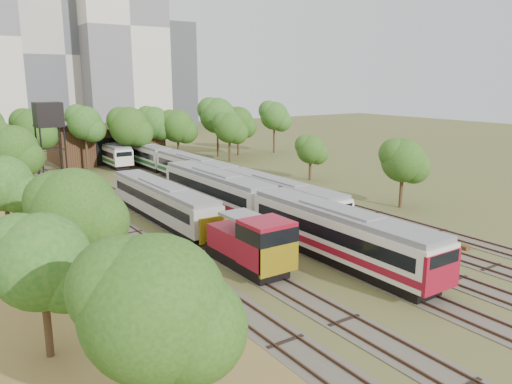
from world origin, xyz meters
TOP-DOWN VIEW (x-y plane):
  - ground at (0.00, 0.00)m, footprint 240.00×240.00m
  - dry_grass_patch at (-18.00, 8.00)m, footprint 14.00×60.00m
  - tracks at (-0.67, 25.00)m, footprint 24.60×80.00m
  - railcar_red_set at (-2.00, 11.45)m, footprint 3.14×34.58m
  - railcar_green_set at (2.00, 32.69)m, footprint 2.80×52.07m
  - railcar_rear at (-2.00, 54.62)m, footprint 2.75×16.08m
  - shunter_locomotive at (-8.00, 4.83)m, footprint 3.01×8.10m
  - old_grey_coach at (-8.00, 19.78)m, footprint 2.80×18.00m
  - water_tower at (-13.43, 38.32)m, footprint 2.98×2.98m
  - rail_pile_near at (8.00, 3.38)m, footprint 0.58×8.77m
  - rail_pile_far at (8.20, 11.91)m, footprint 0.43×6.94m
  - maintenance_shed at (-1.00, 57.98)m, footprint 16.45×11.55m
  - tree_band_left at (-19.77, 20.12)m, footprint 8.83×63.67m
  - tree_band_far at (2.76, 51.02)m, footprint 51.60×9.49m
  - tree_band_right at (14.83, 29.77)m, footprint 5.58×39.53m
  - tower_centre at (2.00, 100.00)m, footprint 20.00×18.00m
  - tower_right at (14.00, 92.00)m, footprint 18.00×16.00m
  - tower_far_right at (34.00, 110.00)m, footprint 12.00×12.00m

SIDE VIEW (x-z plane):
  - ground at x=0.00m, z-range 0.00..0.00m
  - dry_grass_patch at x=-18.00m, z-range 0.00..0.04m
  - tracks at x=-0.67m, z-range -0.05..0.14m
  - rail_pile_far at x=8.20m, z-range 0.00..0.23m
  - rail_pile_near at x=8.00m, z-range 0.00..0.29m
  - railcar_rear at x=-2.00m, z-range 0.10..3.49m
  - railcar_green_set at x=2.00m, z-range 0.10..3.56m
  - old_grey_coach at x=-8.00m, z-range 0.16..3.62m
  - shunter_locomotive at x=-8.00m, z-range -0.05..3.90m
  - railcar_red_set at x=-2.00m, z-range 0.11..4.00m
  - maintenance_shed at x=-1.00m, z-range -0.87..6.70m
  - tree_band_left at x=-19.77m, z-range 0.62..9.15m
  - tree_band_right at x=14.83m, z-range 1.02..8.80m
  - tree_band_far at x=2.76m, z-range 1.38..11.34m
  - water_tower at x=-13.43m, z-range 3.54..13.87m
  - tower_far_right at x=34.00m, z-range 0.00..28.00m
  - tower_centre at x=2.00m, z-range 0.00..36.00m
  - tower_right at x=14.00m, z-range 0.00..48.00m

